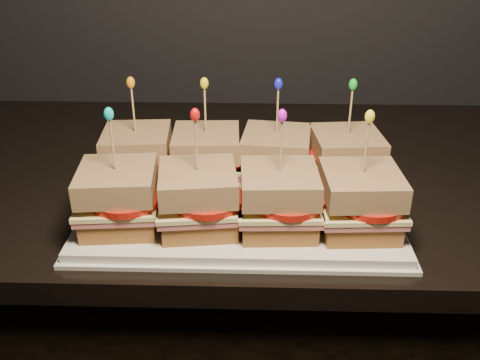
{
  "coord_description": "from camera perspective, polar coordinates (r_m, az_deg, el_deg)",
  "views": [
    {
      "loc": [
        0.29,
        0.86,
        1.33
      ],
      "look_at": [
        0.27,
        1.52,
        0.98
      ],
      "focal_mm": 40.0,
      "sensor_mm": 36.0,
      "label": 1
    }
  ],
  "objects": [
    {
      "name": "sandwich_2_bread_bot",
      "position": [
        0.82,
        3.79,
        0.52
      ],
      "size": [
        0.11,
        0.11,
        0.03
      ],
      "primitive_type": "cube",
      "rotation": [
        0.0,
        0.0,
        -0.12
      ],
      "color": "brown",
      "rests_on": "platter"
    },
    {
      "name": "sandwich_4_frill",
      "position": [
        0.67,
        -13.82,
        6.87
      ],
      "size": [
        0.01,
        0.01,
        0.02
      ],
      "primitive_type": "ellipsoid",
      "color": "#0EBEB0",
      "rests_on": "sandwich_4_pick"
    },
    {
      "name": "sandwich_2_cheese",
      "position": [
        0.81,
        3.84,
        2.05
      ],
      "size": [
        0.12,
        0.11,
        0.01
      ],
      "primitive_type": "cube",
      "rotation": [
        0.0,
        0.0,
        -0.12
      ],
      "color": "#FFF59B",
      "rests_on": "sandwich_2_ham"
    },
    {
      "name": "sandwich_1_pick",
      "position": [
        0.78,
        -3.73,
        7.12
      ],
      "size": [
        0.0,
        0.0,
        0.09
      ],
      "primitive_type": "cylinder",
      "color": "tan",
      "rests_on": "sandwich_1_bread_top"
    },
    {
      "name": "sandwich_2_pick",
      "position": [
        0.78,
        4.01,
        7.04
      ],
      "size": [
        0.0,
        0.0,
        0.09
      ],
      "primitive_type": "cylinder",
      "color": "tan",
      "rests_on": "sandwich_2_bread_top"
    },
    {
      "name": "sandwich_4_cheese",
      "position": [
        0.72,
        -12.76,
        -2.12
      ],
      "size": [
        0.12,
        0.11,
        0.01
      ],
      "primitive_type": "cube",
      "rotation": [
        0.0,
        0.0,
        0.09
      ],
      "color": "#FFF59B",
      "rests_on": "sandwich_4_ham"
    },
    {
      "name": "sandwich_7_frill",
      "position": [
        0.66,
        13.68,
        6.6
      ],
      "size": [
        0.01,
        0.01,
        0.02
      ],
      "primitive_type": "ellipsoid",
      "color": "yellow",
      "rests_on": "sandwich_7_pick"
    },
    {
      "name": "sandwich_3_tomato",
      "position": [
        0.81,
        12.11,
        2.2
      ],
      "size": [
        0.1,
        0.1,
        0.01
      ],
      "primitive_type": "cylinder",
      "color": "red",
      "rests_on": "sandwich_3_cheese"
    },
    {
      "name": "sandwich_2_tomato",
      "position": [
        0.8,
        4.73,
        2.33
      ],
      "size": [
        0.1,
        0.1,
        0.01
      ],
      "primitive_type": "cylinder",
      "color": "red",
      "rests_on": "sandwich_2_cheese"
    },
    {
      "name": "sandwich_4_tomato",
      "position": [
        0.71,
        -11.99,
        -1.85
      ],
      "size": [
        0.1,
        0.1,
        0.01
      ],
      "primitive_type": "cylinder",
      "color": "red",
      "rests_on": "sandwich_4_cheese"
    },
    {
      "name": "sandwich_5_pick",
      "position": [
        0.67,
        -4.67,
        3.33
      ],
      "size": [
        0.0,
        0.0,
        0.09
      ],
      "primitive_type": "cylinder",
      "color": "tan",
      "rests_on": "sandwich_5_bread_top"
    },
    {
      "name": "sandwich_4_pick",
      "position": [
        0.68,
        -13.41,
        3.36
      ],
      "size": [
        0.0,
        0.0,
        0.09
      ],
      "primitive_type": "cylinder",
      "color": "tan",
      "rests_on": "sandwich_4_bread_top"
    },
    {
      "name": "sandwich_5_cheese",
      "position": [
        0.7,
        -4.43,
        -2.29
      ],
      "size": [
        0.12,
        0.12,
        0.01
      ],
      "primitive_type": "cube",
      "rotation": [
        0.0,
        0.0,
        0.12
      ],
      "color": "#FFF59B",
      "rests_on": "sandwich_5_ham"
    },
    {
      "name": "sandwich_3_bread_bot",
      "position": [
        0.83,
        11.02,
        0.41
      ],
      "size": [
        0.1,
        0.1,
        0.03
      ],
      "primitive_type": "cube",
      "rotation": [
        0.0,
        0.0,
        0.1
      ],
      "color": "brown",
      "rests_on": "platter"
    },
    {
      "name": "sandwich_2_ham",
      "position": [
        0.81,
        3.82,
        1.6
      ],
      "size": [
        0.12,
        0.11,
        0.01
      ],
      "primitive_type": "cube",
      "rotation": [
        0.0,
        0.0,
        -0.12
      ],
      "color": "#B96156",
      "rests_on": "sandwich_2_bread_bot"
    },
    {
      "name": "platter_rim",
      "position": [
        0.78,
        0.0,
        -3.4
      ],
      "size": [
        0.45,
        0.28,
        0.01
      ],
      "primitive_type": "cube",
      "color": "white",
      "rests_on": "granite_slab"
    },
    {
      "name": "sandwich_3_frill",
      "position": [
        0.78,
        11.98,
        9.94
      ],
      "size": [
        0.01,
        0.01,
        0.02
      ],
      "primitive_type": "ellipsoid",
      "color": "green",
      "rests_on": "sandwich_3_pick"
    },
    {
      "name": "sandwich_5_ham",
      "position": [
        0.7,
        -4.41,
        -2.78
      ],
      "size": [
        0.12,
        0.11,
        0.01
      ],
      "primitive_type": "cube",
      "rotation": [
        0.0,
        0.0,
        0.12
      ],
      "color": "#B96156",
      "rests_on": "sandwich_5_bread_bot"
    },
    {
      "name": "sandwich_4_bread_top",
      "position": [
        0.7,
        -13.0,
        -0.1
      ],
      "size": [
        0.11,
        0.11,
        0.03
      ],
      "primitive_type": "cube",
      "rotation": [
        0.0,
        0.0,
        0.09
      ],
      "color": "brown",
      "rests_on": "sandwich_4_tomato"
    },
    {
      "name": "sandwich_6_pick",
      "position": [
        0.66,
        4.37,
        3.22
      ],
      "size": [
        0.0,
        0.0,
        0.09
      ],
      "primitive_type": "cylinder",
      "color": "tan",
      "rests_on": "sandwich_6_bread_top"
    },
    {
      "name": "sandwich_5_tomato",
      "position": [
        0.69,
        -3.51,
        -2.01
      ],
      "size": [
        0.1,
        0.1,
        0.01
      ],
      "primitive_type": "cylinder",
      "color": "red",
      "rests_on": "sandwich_5_cheese"
    },
    {
      "name": "sandwich_0_tomato",
      "position": [
        0.82,
        -10.11,
        2.49
      ],
      "size": [
        0.1,
        0.1,
        0.01
      ],
      "primitive_type": "cylinder",
      "color": "red",
      "rests_on": "sandwich_0_cheese"
    },
    {
      "name": "sandwich_7_pick",
      "position": [
        0.68,
        13.26,
        3.04
      ],
      "size": [
        0.0,
        0.0,
        0.09
      ],
      "primitive_type": "cylinder",
      "color": "tan",
      "rests_on": "sandwich_7_bread_top"
    },
    {
      "name": "sandwich_4_ham",
      "position": [
        0.72,
        -12.7,
        -2.6
      ],
      "size": [
        0.11,
        0.11,
        0.01
      ],
      "primitive_type": "cube",
      "rotation": [
        0.0,
        0.0,
        0.09
      ],
      "color": "#B96156",
      "rests_on": "sandwich_4_bread_bot"
    },
    {
      "name": "sandwich_5_frill",
      "position": [
        0.65,
        -4.82,
        6.96
      ],
      "size": [
        0.01,
        0.01,
        0.02
      ],
      "primitive_type": "ellipsoid",
      "color": "red",
      "rests_on": "sandwich_5_pick"
    },
    {
      "name": "sandwich_0_ham",
      "position": [
        0.83,
        -10.77,
        1.76
      ],
      "size": [
        0.11,
        0.11,
        0.01
      ],
      "primitive_type": "cube",
      "rotation": [
        0.0,
        0.0,
        0.08
      ],
      "color": "#B96156",
      "rests_on": "sandwich_0_bread_bot"
    },
    {
      "name": "sandwich_6_cheese",
      "position": [
        0.7,
        4.15,
        -2.41
      ],
      "size": [
        0.11,
        0.11,
        0.01
      ],
      "primitive_type": "cube",
      "rotation": [
        0.0,
        0.0,
        0.04
      ],
      "color": "#FFF59B",
      "rests_on": "sandwich_6_ham"
    },
    {
      "name": "sandwich_3_bread_top",
      "position": [
        0.81,
        11.35,
        3.75
      ],
      "size": [
        0.11,
        0.11,
        0.03
      ],
      "primitive_type": "cube",
      "rotation": [
        0.0,
        0.0,
        0.1
      ],
      "color": "brown",
      "rests_on": "sandwich_3_tomato"
    },
    {
      "name": "sandwich_7_ham",
      "position": [
        0.71,
        12.56,
        -2.97
      ],
      "size": [
        0.11,
        0.11,
        0.01
      ],
      "primitive_type": "cube",
      "rotation": [
        0.0,
        0.0,
        0.05
      ],
      "color": "#B96156",
      "rests_on": "sandwich_7_bread_bot"
    },
    {
      "name": "sandwich_4_bread_bot",
      "position": [
        0.73,
        -12.56,
        -3.77
      ],
      "size": [
        0.1,
        0.1,
        0.03
      ],
      "primitive_type": "cube",
      "rotation": [
        0.0,
        0.0,
        0.09
      ],
      "color": "brown",
      "rests_on": "platter"
    },
    {
      "name": "sandwich_0_frill",
      "position": [
        0.78,
        -11.58,
        10.16
      ],
      "size": [
        0.01,
        0.01,
        0.02
      ],
      "primitive_type": "ellipsoid",
      "color": "orange",
      "rests_on": "sandwich_0_pick"
    },
    {
      "name": "sandwich_5_bread_top",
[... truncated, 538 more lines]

